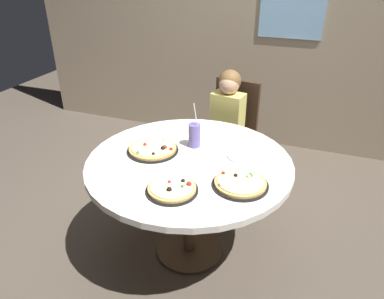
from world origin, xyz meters
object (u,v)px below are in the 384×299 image
(diner_child, at_px, (223,141))
(plate_small, at_px, (242,156))
(dining_table, at_px, (189,172))
(chair_wooden, at_px, (232,128))
(pizza_veggie, at_px, (153,149))
(soda_cup, at_px, (194,135))
(pizza_cheese, at_px, (240,183))
(pizza_pepperoni, at_px, (172,189))

(diner_child, relative_size, plate_small, 6.01)
(dining_table, height_order, plate_small, plate_small)
(diner_child, bearing_deg, plate_small, -65.41)
(diner_child, bearing_deg, chair_wooden, 81.86)
(diner_child, distance_m, pizza_veggie, 0.89)
(dining_table, distance_m, soda_cup, 0.26)
(plate_small, bearing_deg, soda_cup, 173.81)
(pizza_cheese, height_order, soda_cup, soda_cup)
(pizza_pepperoni, xyz_separation_m, plate_small, (0.27, 0.50, -0.01))
(chair_wooden, bearing_deg, pizza_cheese, -73.29)
(pizza_cheese, bearing_deg, diner_child, 110.80)
(dining_table, distance_m, chair_wooden, 1.02)
(dining_table, bearing_deg, pizza_cheese, -24.61)
(chair_wooden, distance_m, diner_child, 0.19)
(pizza_pepperoni, height_order, plate_small, pizza_pepperoni)
(diner_child, height_order, soda_cup, diner_child)
(pizza_cheese, xyz_separation_m, soda_cup, (-0.40, 0.36, 0.06))
(pizza_veggie, xyz_separation_m, plate_small, (0.57, 0.13, -0.01))
(dining_table, relative_size, pizza_pepperoni, 4.50)
(chair_wooden, height_order, pizza_cheese, chair_wooden)
(chair_wooden, height_order, plate_small, chair_wooden)
(pizza_cheese, bearing_deg, soda_cup, 138.46)
(plate_small, bearing_deg, diner_child, 114.59)
(dining_table, xyz_separation_m, soda_cup, (-0.03, 0.19, 0.17))
(pizza_cheese, relative_size, soda_cup, 1.03)
(dining_table, bearing_deg, plate_small, 26.92)
(pizza_pepperoni, distance_m, soda_cup, 0.55)
(pizza_veggie, bearing_deg, pizza_cheese, -17.08)
(soda_cup, bearing_deg, plate_small, -6.19)
(dining_table, height_order, soda_cup, soda_cup)
(chair_wooden, bearing_deg, pizza_pepperoni, -89.12)
(pizza_veggie, height_order, pizza_cheese, same)
(dining_table, xyz_separation_m, pizza_pepperoni, (0.04, -0.35, 0.11))
(pizza_veggie, bearing_deg, diner_child, 72.59)
(diner_child, bearing_deg, pizza_pepperoni, -87.74)
(dining_table, xyz_separation_m, pizza_veggie, (-0.27, 0.03, 0.11))
(soda_cup, height_order, plate_small, soda_cup)
(pizza_cheese, relative_size, pizza_pepperoni, 1.10)
(pizza_pepperoni, bearing_deg, chair_wooden, 90.88)
(dining_table, bearing_deg, pizza_pepperoni, -84.32)
(pizza_veggie, bearing_deg, chair_wooden, 74.23)
(soda_cup, bearing_deg, pizza_pepperoni, -82.65)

